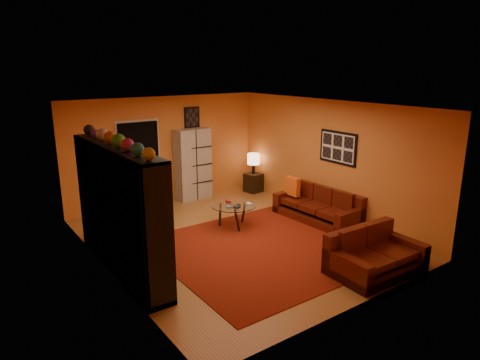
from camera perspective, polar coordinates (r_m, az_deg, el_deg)
floor at (r=8.51m, az=-0.61°, el=-7.81°), size 6.00×6.00×0.00m
ceiling at (r=7.87m, az=-0.66°, el=9.90°), size 6.00×6.00×0.00m
wall_back at (r=10.64m, az=-9.90°, el=3.96°), size 6.00×0.00×6.00m
wall_front at (r=5.99m, az=16.02°, el=-5.15°), size 6.00×0.00×6.00m
wall_left at (r=7.03m, az=-17.63°, el=-2.26°), size 0.00×6.00×6.00m
wall_right at (r=9.70m, az=11.60°, el=2.80°), size 0.00×6.00×6.00m
rug at (r=8.05m, az=2.86°, el=-9.18°), size 3.60×3.60×0.01m
doorway at (r=10.39m, az=-13.22°, el=1.93°), size 0.95×0.10×2.04m
wall_art_right at (r=9.43m, az=12.94°, el=4.24°), size 0.03×1.00×0.70m
wall_art_back at (r=10.85m, az=-6.43°, el=8.31°), size 0.42×0.03×0.52m
entertainment_unit at (r=7.17m, az=-15.77°, el=-3.88°), size 0.45×3.00×2.10m
tv at (r=7.23m, az=-15.45°, el=-4.15°), size 0.96×0.13×0.55m
sofa at (r=9.59m, az=10.53°, el=-3.56°), size 0.89×2.02×0.85m
loveseat at (r=7.49m, az=17.22°, el=-9.47°), size 1.58×0.98×0.85m
throw_pillow at (r=9.85m, az=6.96°, el=-0.83°), size 0.12×0.42×0.42m
coffee_table at (r=8.96m, az=-0.86°, el=-3.60°), size 0.97×0.97×0.48m
storage_cabinet at (r=10.84m, az=-6.30°, el=2.11°), size 0.92×0.46×1.79m
bowl_chair at (r=10.04m, az=-13.78°, el=-2.77°), size 0.71×0.71×0.58m
side_table at (r=11.52m, az=1.79°, el=-0.35°), size 0.45×0.45×0.50m
table_lamp at (r=11.36m, az=1.82°, el=2.76°), size 0.33×0.33×0.54m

